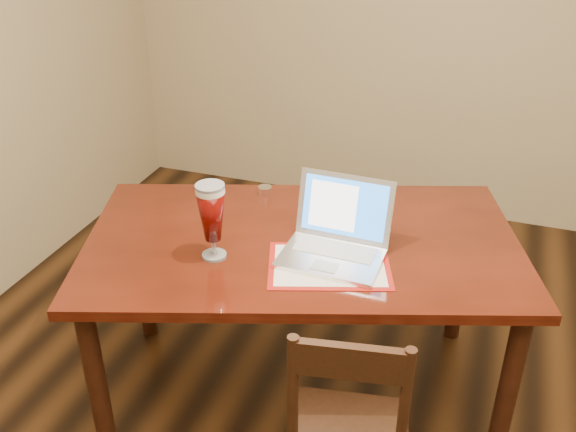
% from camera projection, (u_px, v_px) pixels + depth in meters
% --- Properties ---
extents(room_shell, '(4.51, 5.01, 2.71)m').
position_uv_depth(room_shell, '(452.00, 17.00, 1.30)').
color(room_shell, tan).
rests_on(room_shell, ground).
extents(dining_table, '(1.86, 1.40, 1.06)m').
position_uv_depth(dining_table, '(301.00, 258.00, 2.49)').
color(dining_table, '#4C140A').
rests_on(dining_table, ground).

